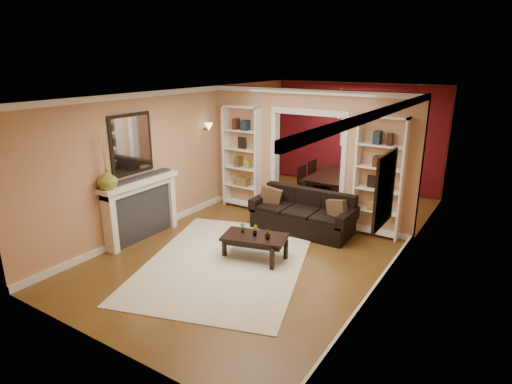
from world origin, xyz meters
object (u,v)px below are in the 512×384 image
Objects in this scene: sofa at (302,212)px; bookshelf_right at (379,178)px; dining_table at (336,187)px; fireplace at (142,209)px; coffee_table at (255,247)px; bookshelf_left at (242,158)px.

sofa is 1.59m from bookshelf_right.
sofa is at bearing -173.99° from dining_table.
fireplace reaches higher than dining_table.
sofa is 1.53m from coffee_table.
sofa is 0.88× the size of bookshelf_right.
bookshelf_left is at bearing 180.00° from bookshelf_right.
dining_table is (-1.52, 1.68, -0.84)m from bookshelf_right.
sofa is at bearing -155.61° from bookshelf_right.
coffee_table is at bearing -95.24° from sofa.
fireplace reaches higher than coffee_table.
fireplace is (-0.54, -2.53, -0.57)m from bookshelf_left.
coffee_table is at bearing -51.24° from bookshelf_left.
bookshelf_left reaches higher than dining_table.
fireplace is at bearing -140.44° from sofa.
bookshelf_left is 2.65m from fireplace.
bookshelf_right is 2.42m from dining_table.
bookshelf_left reaches higher than sofa.
dining_table is (-0.24, 2.26, -0.09)m from sofa.
sofa is at bearing 69.51° from coffee_table.
coffee_table is at bearing -124.09° from bookshelf_right.
sofa reaches higher than coffee_table.
sofa is 2.28m from dining_table.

